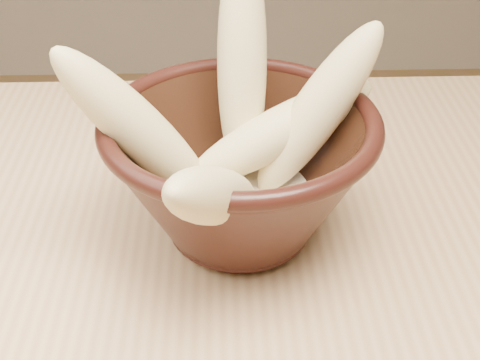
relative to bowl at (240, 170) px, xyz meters
name	(u,v)px	position (x,y,z in m)	size (l,w,h in m)	color
bowl	(240,170)	(0.00, 0.00, 0.00)	(0.22, 0.22, 0.12)	black
milk_puddle	(240,199)	(0.00, 0.00, -0.03)	(0.13, 0.13, 0.02)	beige
banana_upright	(242,63)	(0.00, 0.06, 0.07)	(0.04, 0.04, 0.20)	#CFBB7A
banana_left	(138,130)	(-0.08, -0.01, 0.05)	(0.04, 0.04, 0.18)	#CFBB7A
banana_right	(318,110)	(0.06, 0.02, 0.04)	(0.04, 0.04, 0.17)	#CFBB7A
banana_across	(281,131)	(0.03, 0.02, 0.02)	(0.04, 0.04, 0.17)	#CFBB7A
banana_front	(215,196)	(-0.02, -0.08, 0.03)	(0.04, 0.04, 0.19)	#CFBB7A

